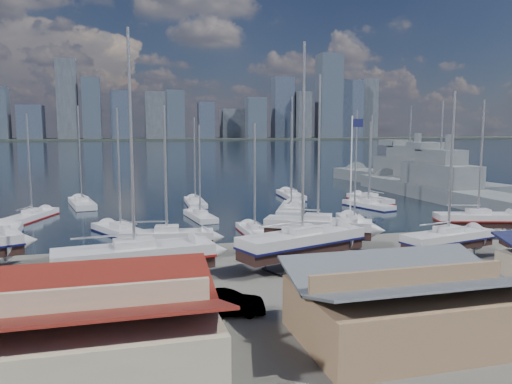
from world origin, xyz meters
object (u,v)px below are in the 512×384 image
object	(u,v)px
naval_ship_east	(439,190)
flagpole	(352,175)
naval_ship_west	(408,179)
car_a	(127,304)

from	to	relation	value
naval_ship_east	flagpole	distance (m)	43.68
naval_ship_east	flagpole	world-z (taller)	naval_ship_east
naval_ship_west	car_a	world-z (taller)	naval_ship_west
car_a	flagpole	distance (m)	24.20
naval_ship_east	flagpole	bearing A→B (deg)	135.08
naval_ship_east	car_a	bearing A→B (deg)	129.22
naval_ship_east	naval_ship_west	bearing A→B (deg)	-15.35
naval_ship_east	car_a	size ratio (longest dim) A/B	11.09
car_a	flagpole	world-z (taller)	flagpole
naval_ship_east	flagpole	size ratio (longest dim) A/B	3.42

